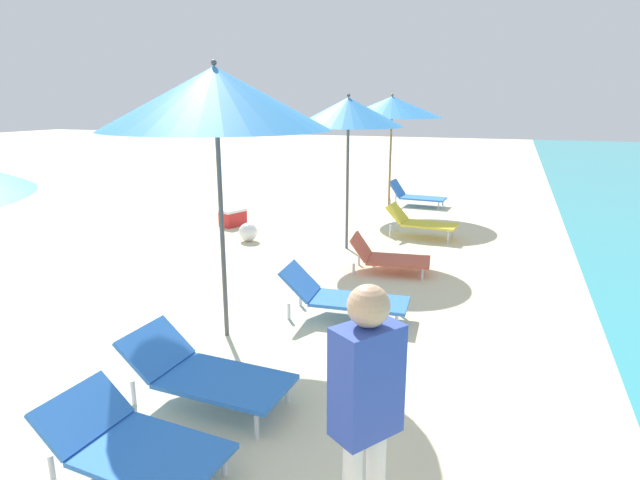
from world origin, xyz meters
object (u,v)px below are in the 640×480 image
object	(u,v)px
lounger_nearest_shoreside	(132,443)
cooler_box	(233,217)
lounger_third_shoreside	(420,222)
lounger_third_inland	(387,256)
lounger_second_inland	(204,372)
lounger_farthest_shoreside	(415,195)
umbrella_second	(216,99)
beach_ball	(248,232)
umbrella_farthest	(392,107)
umbrella_third	(348,112)
person_walking_mid	(366,401)
lounger_second_shoreside	(342,296)

from	to	relation	value
lounger_nearest_shoreside	cooler_box	xyz separation A→B (m)	(-3.23, 7.15, -0.10)
lounger_third_shoreside	lounger_third_inland	world-z (taller)	lounger_third_shoreside
lounger_second_inland	lounger_farthest_shoreside	size ratio (longest dim) A/B	1.03
umbrella_second	beach_ball	world-z (taller)	umbrella_second
lounger_nearest_shoreside	umbrella_farthest	world-z (taller)	umbrella_farthest
lounger_third_shoreside	lounger_nearest_shoreside	bearing A→B (deg)	-91.28
umbrella_third	beach_ball	distance (m)	2.94
lounger_second_inland	person_walking_mid	size ratio (longest dim) A/B	0.89
umbrella_second	beach_ball	xyz separation A→B (m)	(-1.74, 3.82, -2.42)
umbrella_second	person_walking_mid	bearing A→B (deg)	-46.35
umbrella_second	lounger_third_inland	world-z (taller)	umbrella_second
umbrella_farthest	person_walking_mid	xyz separation A→B (m)	(2.14, -9.94, -1.45)
umbrella_third	umbrella_second	bearing A→B (deg)	-92.58
lounger_farthest_shoreside	beach_ball	size ratio (longest dim) A/B	4.06
lounger_nearest_shoreside	umbrella_third	world-z (taller)	umbrella_third
umbrella_third	cooler_box	distance (m)	3.71
lounger_third_inland	person_walking_mid	distance (m)	5.43
lounger_farthest_shoreside	beach_ball	bearing A→B (deg)	-112.30
lounger_nearest_shoreside	person_walking_mid	world-z (taller)	person_walking_mid
umbrella_second	umbrella_farthest	world-z (taller)	umbrella_second
beach_ball	lounger_second_shoreside	bearing A→B (deg)	-45.79
lounger_second_shoreside	umbrella_farthest	distance (m)	7.04
lounger_third_inland	umbrella_farthest	size ratio (longest dim) A/B	0.46
lounger_nearest_shoreside	lounger_second_inland	bearing A→B (deg)	96.61
umbrella_second	person_walking_mid	size ratio (longest dim) A/B	1.78
umbrella_third	person_walking_mid	bearing A→B (deg)	-71.82
lounger_second_inland	umbrella_third	size ratio (longest dim) A/B	0.55
umbrella_third	lounger_second_inland	bearing A→B (deg)	-86.18
beach_ball	cooler_box	xyz separation A→B (m)	(-0.92, 1.05, 0.00)
lounger_nearest_shoreside	beach_ball	distance (m)	6.52
umbrella_second	lounger_farthest_shoreside	size ratio (longest dim) A/B	2.06
lounger_nearest_shoreside	lounger_second_inland	size ratio (longest dim) A/B	0.89
umbrella_third	beach_ball	world-z (taller)	umbrella_third
lounger_second_shoreside	lounger_farthest_shoreside	world-z (taller)	lounger_farthest_shoreside
lounger_nearest_shoreside	umbrella_second	distance (m)	3.31
person_walking_mid	lounger_nearest_shoreside	bearing A→B (deg)	-149.02
lounger_third_inland	umbrella_third	bearing A→B (deg)	125.14
lounger_nearest_shoreside	umbrella_farthest	bearing A→B (deg)	96.60
umbrella_third	umbrella_farthest	world-z (taller)	umbrella_farthest
umbrella_third	cooler_box	bearing A→B (deg)	162.61
person_walking_mid	beach_ball	xyz separation A→B (m)	(-4.00, 6.19, -0.84)
lounger_third_shoreside	umbrella_farthest	bearing A→B (deg)	120.32
lounger_nearest_shoreside	beach_ball	xyz separation A→B (m)	(-2.31, 6.10, -0.10)
lounger_nearest_shoreside	lounger_third_inland	world-z (taller)	lounger_third_inland
umbrella_second	umbrella_third	world-z (taller)	umbrella_second
umbrella_farthest	lounger_farthest_shoreside	distance (m)	2.43
lounger_second_shoreside	person_walking_mid	bearing A→B (deg)	-74.87
umbrella_second	lounger_second_shoreside	distance (m)	2.72
lounger_second_shoreside	lounger_second_inland	bearing A→B (deg)	-108.36
lounger_third_shoreside	person_walking_mid	size ratio (longest dim) A/B	0.82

